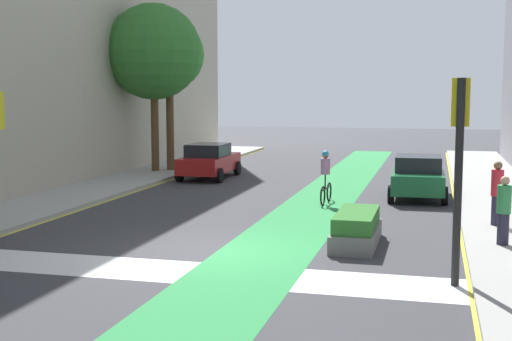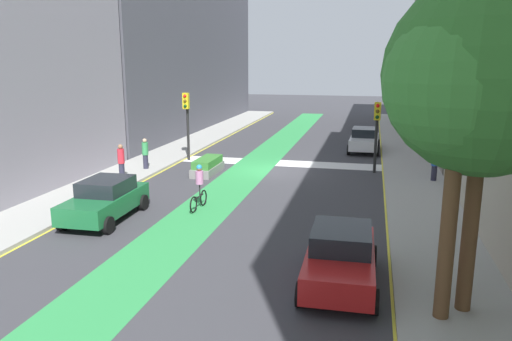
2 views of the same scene
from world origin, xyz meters
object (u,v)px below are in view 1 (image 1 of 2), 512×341
(car_green_right_far, at_px, (418,176))
(traffic_signal_near_right, at_px, (459,141))
(median_planter, at_px, (356,229))
(car_red_left_far, at_px, (209,161))
(street_tree_near, at_px, (169,56))
(pedestrian_sidewalk_right_a, at_px, (504,210))
(pedestrian_sidewalk_right_b, at_px, (497,192))
(street_tree_far, at_px, (154,52))
(cyclist_in_lane, at_px, (326,176))

(car_green_right_far, bearing_deg, traffic_signal_near_right, -84.95)
(traffic_signal_near_right, height_order, median_planter, traffic_signal_near_right)
(car_red_left_far, bearing_deg, street_tree_near, 147.93)
(traffic_signal_near_right, bearing_deg, street_tree_near, 127.24)
(pedestrian_sidewalk_right_a, distance_m, median_planter, 3.59)
(car_green_right_far, distance_m, median_planter, 8.50)
(pedestrian_sidewalk_right_b, xyz_separation_m, street_tree_far, (-14.52, 10.21, 4.64))
(cyclist_in_lane, relative_size, street_tree_near, 0.26)
(car_red_left_far, relative_size, pedestrian_sidewalk_right_b, 2.36)
(traffic_signal_near_right, bearing_deg, pedestrian_sidewalk_right_b, 78.12)
(street_tree_far, height_order, median_planter, street_tree_far)
(cyclist_in_lane, relative_size, pedestrian_sidewalk_right_a, 1.10)
(traffic_signal_near_right, height_order, pedestrian_sidewalk_right_a, traffic_signal_near_right)
(median_planter, bearing_deg, car_red_left_far, 123.35)
(car_green_right_far, xyz_separation_m, median_planter, (-1.31, -8.39, -0.40))
(street_tree_near, bearing_deg, cyclist_in_lane, -40.41)
(pedestrian_sidewalk_right_a, height_order, street_tree_near, street_tree_near)
(car_red_left_far, distance_m, pedestrian_sidewalk_right_a, 16.44)
(pedestrian_sidewalk_right_b, bearing_deg, cyclist_in_lane, 147.56)
(cyclist_in_lane, xyz_separation_m, median_planter, (1.76, -6.23, -0.57))
(car_green_right_far, bearing_deg, median_planter, -98.85)
(car_red_left_far, xyz_separation_m, car_green_right_far, (9.23, -3.64, 0.00))
(pedestrian_sidewalk_right_b, bearing_deg, traffic_signal_near_right, -101.88)
(pedestrian_sidewalk_right_a, xyz_separation_m, pedestrian_sidewalk_right_b, (0.05, 2.60, 0.06))
(car_green_right_far, bearing_deg, cyclist_in_lane, -144.85)
(pedestrian_sidewalk_right_a, relative_size, median_planter, 0.59)
(street_tree_far, bearing_deg, car_red_left_far, -18.65)
(street_tree_far, bearing_deg, pedestrian_sidewalk_right_b, -35.11)
(median_planter, bearing_deg, street_tree_near, 127.40)
(cyclist_in_lane, bearing_deg, street_tree_near, 139.59)
(car_red_left_far, xyz_separation_m, median_planter, (7.92, -12.03, -0.40))
(traffic_signal_near_right, distance_m, median_planter, 4.63)
(pedestrian_sidewalk_right_a, xyz_separation_m, street_tree_far, (-14.47, 12.82, 4.70))
(car_green_right_far, bearing_deg, car_red_left_far, 158.45)
(street_tree_far, relative_size, median_planter, 2.75)
(street_tree_far, bearing_deg, cyclist_in_lane, -36.59)
(traffic_signal_near_right, bearing_deg, pedestrian_sidewalk_right_a, 70.36)
(car_green_right_far, relative_size, street_tree_far, 0.54)
(traffic_signal_near_right, distance_m, pedestrian_sidewalk_right_b, 6.37)
(traffic_signal_near_right, distance_m, car_green_right_far, 11.76)
(cyclist_in_lane, height_order, pedestrian_sidewalk_right_a, cyclist_in_lane)
(street_tree_near, bearing_deg, pedestrian_sidewalk_right_b, -37.55)
(car_green_right_far, distance_m, pedestrian_sidewalk_right_b, 6.00)
(car_red_left_far, height_order, cyclist_in_lane, cyclist_in_lane)
(street_tree_far, bearing_deg, car_green_right_far, -20.84)
(car_red_left_far, distance_m, pedestrian_sidewalk_right_b, 14.73)
(street_tree_far, xyz_separation_m, median_planter, (10.94, -13.05, -5.31))
(traffic_signal_near_right, xyz_separation_m, street_tree_near, (-12.70, 16.71, 2.66))
(car_red_left_far, bearing_deg, traffic_signal_near_right, -55.96)
(traffic_signal_near_right, relative_size, pedestrian_sidewalk_right_a, 2.45)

